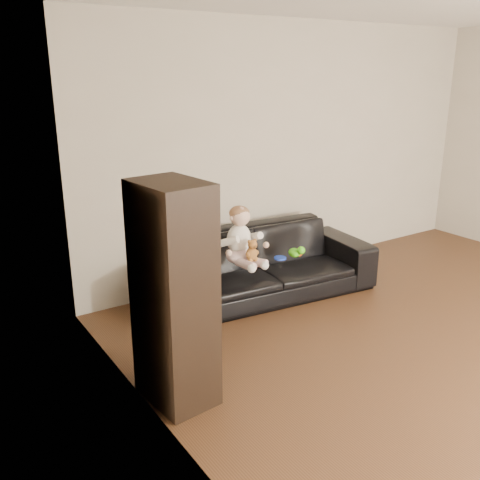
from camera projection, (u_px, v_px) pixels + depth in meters
wall_back at (298, 149)px, 5.70m from camera, size 5.00×0.00×5.00m
wall_left at (250, 277)px, 2.20m from camera, size 0.00×5.50×5.50m
sofa at (261, 263)px, 5.17m from camera, size 2.28×1.10×0.64m
cabinet at (174, 296)px, 3.39m from camera, size 0.42×0.55×1.48m
shelf_item at (175, 246)px, 3.30m from camera, size 0.21×0.27×0.28m
baby at (241, 239)px, 4.81m from camera, size 0.40×0.48×0.53m
teddy_bear at (252, 251)px, 4.70m from camera, size 0.14×0.13×0.20m
toy_green at (294, 253)px, 5.03m from camera, size 0.11×0.13×0.09m
toy_rattle at (299, 253)px, 5.04m from camera, size 0.09×0.09×0.08m
toy_blue_disc at (280, 258)px, 4.99m from camera, size 0.12×0.12×0.02m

